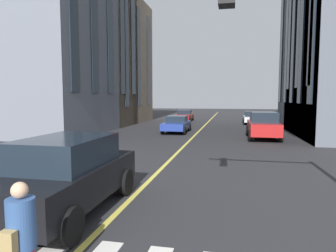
{
  "coord_description": "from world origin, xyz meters",
  "views": [
    {
      "loc": [
        -1.14,
        -2.75,
        2.84
      ],
      "look_at": [
        10.17,
        -0.35,
        1.77
      ],
      "focal_mm": 32.31,
      "sensor_mm": 36.0,
      "label": 1
    }
  ],
  "objects": [
    {
      "name": "lane_centre_line",
      "position": [
        20.0,
        0.0,
        0.0
      ],
      "size": [
        80.0,
        0.16,
        0.01
      ],
      "color": "#D8C64C",
      "rests_on": "ground_plane"
    },
    {
      "name": "building_left_near",
      "position": [
        31.37,
        13.22,
        7.05
      ],
      "size": [
        11.97,
        11.55,
        14.09
      ],
      "color": "gray",
      "rests_on": "ground_plane"
    },
    {
      "name": "car_red_near",
      "position": [
        35.52,
        3.0,
        0.7
      ],
      "size": [
        4.4,
        1.95,
        1.37
      ],
      "color": "#B21E1E",
      "rests_on": "ground_plane"
    },
    {
      "name": "car_black_far",
      "position": [
        5.52,
        1.22,
        0.97
      ],
      "size": [
        4.7,
        2.14,
        1.88
      ],
      "color": "black",
      "rests_on": "ground_plane"
    },
    {
      "name": "car_red_parked_b",
      "position": [
        20.74,
        -4.9,
        0.97
      ],
      "size": [
        4.7,
        2.14,
        1.88
      ],
      "color": "#B21E1E",
      "rests_on": "ground_plane"
    },
    {
      "name": "car_white_parked_a",
      "position": [
        32.93,
        -4.9,
        0.7
      ],
      "size": [
        3.9,
        1.89,
        1.4
      ],
      "color": "silver",
      "rests_on": "ground_plane"
    },
    {
      "name": "pedestrian_near",
      "position": [
        2.28,
        -0.0,
        0.87
      ],
      "size": [
        0.5,
        0.38,
        1.73
      ],
      "color": "maroon",
      "rests_on": "ground_plane"
    },
    {
      "name": "car_blue_mid",
      "position": [
        23.33,
        1.71,
        0.7
      ],
      "size": [
        4.4,
        1.95,
        1.37
      ],
      "color": "navy",
      "rests_on": "ground_plane"
    }
  ]
}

